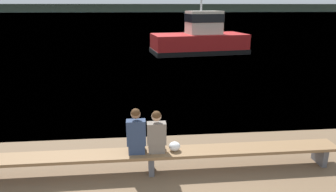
% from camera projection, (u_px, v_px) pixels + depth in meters
% --- Properties ---
extents(water_surface, '(240.00, 240.00, 0.00)m').
position_uv_depth(water_surface, '(139.00, 14.00, 122.72)').
color(water_surface, '#426B8E').
rests_on(water_surface, ground).
extents(far_shoreline, '(600.00, 12.00, 4.16)m').
position_uv_depth(far_shoreline, '(138.00, 8.00, 162.83)').
color(far_shoreline, '#384233').
rests_on(far_shoreline, ground).
extents(bench_main, '(8.48, 0.55, 0.48)m').
position_uv_depth(bench_main, '(151.00, 155.00, 6.56)').
color(bench_main, brown).
rests_on(bench_main, ground).
extents(person_left, '(0.40, 0.36, 1.03)m').
position_uv_depth(person_left, '(136.00, 133.00, 6.37)').
color(person_left, navy).
rests_on(person_left, bench_main).
extents(person_right, '(0.40, 0.36, 0.96)m').
position_uv_depth(person_right, '(157.00, 134.00, 6.42)').
color(person_right, '#70665B').
rests_on(person_right, bench_main).
extents(shopping_bag, '(0.25, 0.23, 0.20)m').
position_uv_depth(shopping_bag, '(175.00, 146.00, 6.57)').
color(shopping_bag, white).
rests_on(shopping_bag, bench_main).
extents(tugboat_red, '(7.56, 4.19, 5.44)m').
position_uv_depth(tugboat_red, '(200.00, 40.00, 22.90)').
color(tugboat_red, '#A81919').
rests_on(tugboat_red, water_surface).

